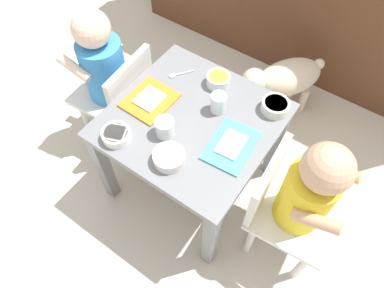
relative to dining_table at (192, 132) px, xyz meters
name	(u,v)px	position (x,y,z in m)	size (l,w,h in m)	color
ground_plane	(192,180)	(0.00, 0.00, -0.37)	(7.00, 7.00, 0.00)	beige
dining_table	(192,132)	(0.00, 0.00, 0.00)	(0.56, 0.55, 0.45)	slate
seated_child_left	(106,69)	(-0.44, 0.03, 0.05)	(0.30, 0.30, 0.68)	silver
seated_child_right	(304,194)	(0.44, -0.02, 0.05)	(0.30, 0.30, 0.66)	silver
dog	(283,79)	(0.11, 0.59, -0.16)	(0.33, 0.40, 0.31)	beige
food_tray_left	(150,100)	(-0.17, -0.02, 0.08)	(0.16, 0.18, 0.02)	orange
food_tray_right	(231,145)	(0.17, -0.02, 0.08)	(0.15, 0.20, 0.02)	#4CC6BC
water_cup_left	(165,128)	(-0.04, -0.10, 0.11)	(0.07, 0.07, 0.06)	white
water_cup_right	(218,104)	(0.05, 0.09, 0.11)	(0.06, 0.06, 0.07)	white
veggie_bowl_far	(116,135)	(-0.16, -0.21, 0.10)	(0.10, 0.10, 0.03)	white
cereal_bowl_left_side	(275,106)	(0.22, 0.20, 0.10)	(0.10, 0.10, 0.04)	silver
cereal_bowl_right_side	(218,80)	(-0.02, 0.19, 0.10)	(0.09, 0.09, 0.04)	white
veggie_bowl_near	(169,157)	(0.04, -0.18, 0.10)	(0.10, 0.10, 0.04)	silver
spoon_by_left_tray	(178,74)	(-0.16, 0.14, 0.08)	(0.07, 0.09, 0.01)	silver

